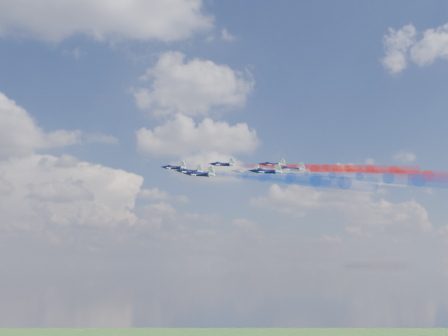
{
  "coord_description": "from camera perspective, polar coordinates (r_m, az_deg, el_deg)",
  "views": [
    {
      "loc": [
        -53.11,
        -182.01,
        115.47
      ],
      "look_at": [
        -20.86,
        -22.75,
        145.88
      ],
      "focal_mm": 42.18,
      "sensor_mm": 36.0,
      "label": 1
    }
  ],
  "objects": [
    {
      "name": "trail_rear_right",
      "position": [
        156.18,
        16.03,
        -0.55
      ],
      "size": [
        33.98,
        32.33,
        10.46
      ],
      "primitive_type": null,
      "rotation": [
        0.15,
        -0.23,
        0.79
      ],
      "color": "red"
    },
    {
      "name": "jet_lead",
      "position": [
        174.82,
        -5.44,
        0.04
      ],
      "size": [
        14.16,
        14.22,
        6.4
      ],
      "primitive_type": null,
      "rotation": [
        0.15,
        -0.23,
        0.79
      ],
      "color": "black"
    },
    {
      "name": "trail_outer_left",
      "position": [
        129.33,
        6.99,
        -1.26
      ],
      "size": [
        33.98,
        32.33,
        10.46
      ],
      "primitive_type": null,
      "rotation": [
        0.15,
        -0.23,
        0.79
      ],
      "color": "blue"
    },
    {
      "name": "trail_center_third",
      "position": [
        150.53,
        11.15,
        -0.86
      ],
      "size": [
        33.98,
        32.33,
        10.46
      ],
      "primitive_type": null,
      "rotation": [
        0.15,
        -0.23,
        0.79
      ],
      "color": "white"
    },
    {
      "name": "trail_inner_right",
      "position": [
        166.05,
        7.52,
        0.02
      ],
      "size": [
        33.98,
        32.33,
        10.46
      ],
      "primitive_type": null,
      "rotation": [
        0.15,
        -0.23,
        0.79
      ],
      "color": "red"
    },
    {
      "name": "trail_inner_left",
      "position": [
        145.65,
        4.7,
        -0.87
      ],
      "size": [
        33.98,
        32.33,
        10.46
      ],
      "primitive_type": null,
      "rotation": [
        0.15,
        -0.23,
        0.79
      ],
      "color": "blue"
    },
    {
      "name": "jet_outer_left",
      "position": [
        142.47,
        -2.63,
        -0.67
      ],
      "size": [
        14.16,
        14.22,
        6.4
      ],
      "primitive_type": null,
      "rotation": [
        0.15,
        -0.23,
        0.79
      ],
      "color": "black"
    },
    {
      "name": "jet_inner_left",
      "position": [
        159.45,
        -3.72,
        -0.37
      ],
      "size": [
        14.16,
        14.22,
        6.4
      ],
      "primitive_type": null,
      "rotation": [
        0.15,
        -0.23,
        0.79
      ],
      "color": "black"
    },
    {
      "name": "jet_center_third",
      "position": [
        161.78,
        2.42,
        -0.38
      ],
      "size": [
        14.16,
        14.22,
        6.4
      ],
      "primitive_type": null,
      "rotation": [
        0.15,
        -0.23,
        0.79
      ],
      "color": "black"
    },
    {
      "name": "jet_inner_right",
      "position": [
        178.6,
        -0.18,
        0.4
      ],
      "size": [
        14.16,
        14.22,
        6.4
      ],
      "primitive_type": null,
      "rotation": [
        0.15,
        -0.23,
        0.79
      ],
      "color": "black"
    },
    {
      "name": "jet_outer_right",
      "position": [
        179.76,
        5.27,
        0.37
      ],
      "size": [
        14.16,
        14.22,
        6.4
      ],
      "primitive_type": null,
      "rotation": [
        0.15,
        -0.23,
        0.79
      ],
      "color": "black"
    },
    {
      "name": "trail_outer_right",
      "position": [
        169.53,
        13.24,
        -0.0
      ],
      "size": [
        33.98,
        32.33,
        10.46
      ],
      "primitive_type": null,
      "rotation": [
        0.15,
        -0.23,
        0.79
      ],
      "color": "red"
    },
    {
      "name": "jet_rear_right",
      "position": [
        165.39,
        7.24,
        -0.11
      ],
      "size": [
        14.16,
        14.22,
        6.4
      ],
      "primitive_type": null,
      "rotation": [
        0.15,
        -0.23,
        0.79
      ],
      "color": "black"
    },
    {
      "name": "trail_lead",
      "position": [
        160.17,
        2.05,
        -0.38
      ],
      "size": [
        33.98,
        32.33,
        10.46
      ],
      "primitive_type": null,
      "rotation": [
        0.15,
        -0.23,
        0.79
      ],
      "color": "white"
    },
    {
      "name": "trail_rear_left",
      "position": [
        135.74,
        14.48,
        -0.9
      ],
      "size": [
        33.98,
        32.33,
        10.46
      ],
      "primitive_type": null,
      "rotation": [
        0.15,
        -0.23,
        0.79
      ],
      "color": "blue"
    },
    {
      "name": "jet_rear_left",
      "position": [
        145.85,
        4.58,
        -0.37
      ],
      "size": [
        14.16,
        14.22,
        6.4
      ],
      "primitive_type": null,
      "rotation": [
        0.15,
        -0.23,
        0.79
      ],
      "color": "black"
    }
  ]
}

